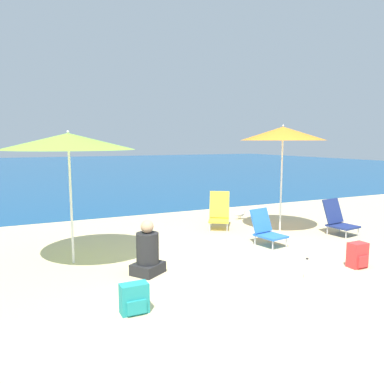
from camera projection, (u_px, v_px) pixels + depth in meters
ground_plane at (265, 274)px, 5.47m from camera, size 60.00×60.00×0.00m
sea_water at (65, 167)px, 27.95m from camera, size 60.00×40.00×0.01m
beach_umbrella_orange at (283, 134)px, 7.77m from camera, size 1.76×1.76×2.27m
beach_umbrella_lime at (68, 141)px, 5.71m from camera, size 2.02×2.02×2.09m
beach_chair_yellow at (219, 212)px, 8.33m from camera, size 0.68×0.74×0.80m
beach_chair_navy at (338, 219)px, 7.78m from camera, size 0.56×0.69×0.72m
beach_chair_blue at (266, 229)px, 6.98m from camera, size 0.53×0.68×0.66m
person_seated_near at (148, 253)px, 5.44m from camera, size 0.56×0.54×0.80m
backpack_red at (358, 255)px, 5.74m from camera, size 0.28×0.22×0.39m
backpack_teal at (134, 299)px, 4.21m from camera, size 0.31×0.20×0.34m
water_bottle at (307, 270)px, 5.29m from camera, size 0.07×0.07×0.29m
seagull at (240, 214)px, 9.28m from camera, size 0.27×0.11×0.23m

